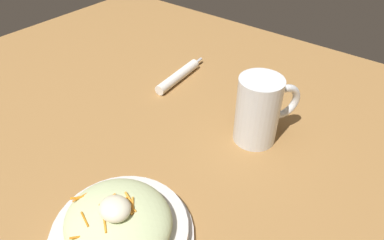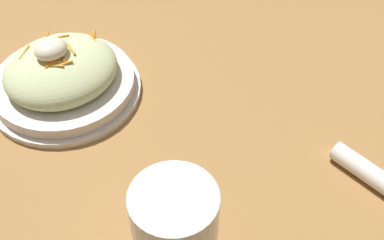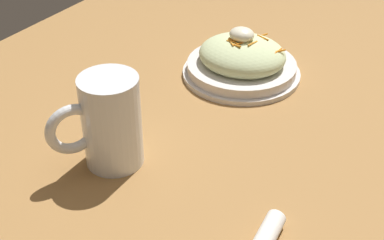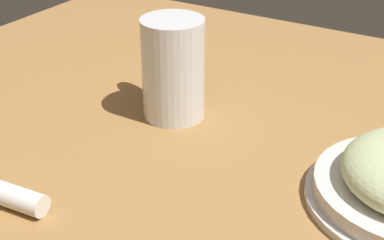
{
  "view_description": "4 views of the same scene",
  "coord_description": "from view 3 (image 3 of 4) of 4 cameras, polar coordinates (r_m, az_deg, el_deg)",
  "views": [
    {
      "loc": [
        -0.47,
        0.34,
        0.49
      ],
      "look_at": [
        -0.14,
        -0.08,
        0.07
      ],
      "focal_mm": 31.58,
      "sensor_mm": 36.0,
      "label": 1
    },
    {
      "loc": [
        -0.39,
        -0.43,
        0.57
      ],
      "look_at": [
        -0.12,
        -0.07,
        0.08
      ],
      "focal_mm": 49.16,
      "sensor_mm": 36.0,
      "label": 2
    },
    {
      "loc": [
        0.23,
        -0.7,
        0.54
      ],
      "look_at": [
        -0.14,
        -0.1,
        0.06
      ],
      "focal_mm": 51.13,
      "sensor_mm": 36.0,
      "label": 3
    },
    {
      "loc": [
        0.37,
        0.21,
        0.39
      ],
      "look_at": [
        -0.13,
        -0.09,
        0.06
      ],
      "focal_mm": 50.52,
      "sensor_mm": 36.0,
      "label": 4
    }
  ],
  "objects": [
    {
      "name": "ground_plane",
      "position": [
        0.92,
        10.76,
        -2.71
      ],
      "size": [
        1.43,
        1.43,
        0.0
      ],
      "primitive_type": "plane",
      "color": "#9E703D"
    },
    {
      "name": "salad_plate",
      "position": [
        1.09,
        5.22,
        6.17
      ],
      "size": [
        0.23,
        0.23,
        0.1
      ],
      "color": "silver",
      "rests_on": "ground_plane"
    },
    {
      "name": "beer_mug",
      "position": [
        0.84,
        -8.55,
        -0.7
      ],
      "size": [
        0.1,
        0.14,
        0.15
      ],
      "color": "white",
      "rests_on": "ground_plane"
    }
  ]
}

